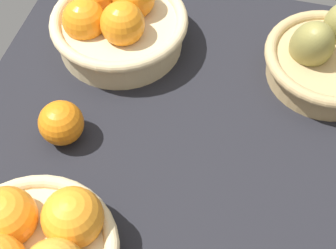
% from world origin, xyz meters
% --- Properties ---
extents(market_tray, '(0.84, 0.72, 0.03)m').
position_xyz_m(market_tray, '(0.00, 0.00, 0.01)').
color(market_tray, black).
rests_on(market_tray, ground).
extents(basket_near_left, '(0.24, 0.24, 0.12)m').
position_xyz_m(basket_near_left, '(-0.22, -0.17, 0.08)').
color(basket_near_left, '#D3BC8C').
rests_on(basket_near_left, market_tray).
extents(basket_far_left_pears, '(0.24, 0.23, 0.14)m').
position_xyz_m(basket_far_left_pears, '(-0.24, 0.21, 0.07)').
color(basket_far_left_pears, tan).
rests_on(basket_far_left_pears, market_tray).
extents(loose_orange_back_gap, '(0.07, 0.07, 0.07)m').
position_xyz_m(loose_orange_back_gap, '(0.00, -0.19, 0.07)').
color(loose_orange_back_gap, orange).
rests_on(loose_orange_back_gap, market_tray).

